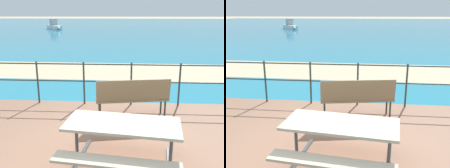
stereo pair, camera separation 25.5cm
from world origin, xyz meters
The scene contains 8 objects.
ground_plane centered at (0.00, 0.00, 0.00)m, with size 240.00×240.00×0.00m, color tan.
patio_paving centered at (0.00, 0.00, 0.03)m, with size 6.40×5.20×0.06m, color #996B51.
sea_water centered at (0.00, 40.00, 0.01)m, with size 90.00×90.00×0.01m, color teal.
beach_strip centered at (0.00, 6.47, 0.01)m, with size 54.00×3.09×0.01m, color beige.
picnic_table centered at (0.43, -0.30, 0.64)m, with size 1.80×1.61×0.74m.
park_bench centered at (0.61, 1.58, 0.59)m, with size 1.63×0.68×0.90m.
railing_fence centered at (0.00, 2.44, 0.73)m, with size 5.94×0.04×1.08m.
boat_near centered at (-9.43, 30.96, 0.45)m, with size 2.78×3.67×1.39m.
Camera 2 is at (0.74, -3.62, 2.33)m, focal length 40.85 mm.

